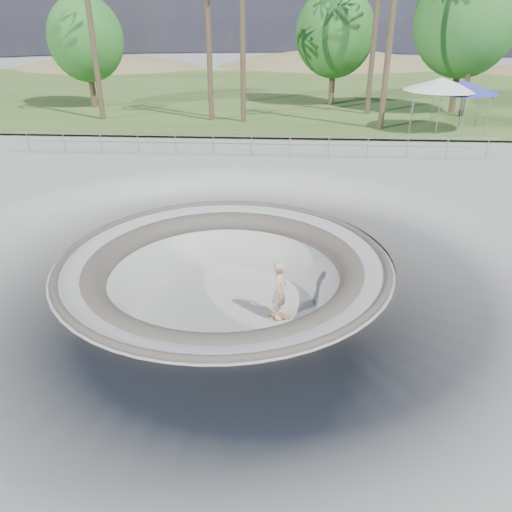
% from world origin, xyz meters
% --- Properties ---
extents(ground, '(180.00, 180.00, 0.00)m').
position_xyz_m(ground, '(0.00, 0.00, 0.00)').
color(ground, '#989893').
rests_on(ground, ground).
extents(skate_bowl, '(14.00, 14.00, 4.10)m').
position_xyz_m(skate_bowl, '(0.00, 0.00, -1.83)').
color(skate_bowl, '#989893').
rests_on(skate_bowl, ground).
extents(grass_strip, '(180.00, 36.00, 0.12)m').
position_xyz_m(grass_strip, '(0.00, 34.00, 0.22)').
color(grass_strip, '#385622').
rests_on(grass_strip, ground).
extents(distant_hills, '(103.20, 45.00, 28.60)m').
position_xyz_m(distant_hills, '(3.78, 57.17, -7.02)').
color(distant_hills, olive).
rests_on(distant_hills, ground).
extents(safety_railing, '(25.00, 0.06, 1.03)m').
position_xyz_m(safety_railing, '(0.00, 12.00, 0.69)').
color(safety_railing, gray).
rests_on(safety_railing, ground).
extents(skateboard, '(0.75, 0.28, 0.08)m').
position_xyz_m(skateboard, '(1.78, -0.32, -1.84)').
color(skateboard, '#99653D').
rests_on(skateboard, ground).
extents(skater, '(0.63, 0.79, 1.89)m').
position_xyz_m(skater, '(1.78, -0.32, -0.88)').
color(skater, tan).
rests_on(skater, skateboard).
extents(canopy_white, '(5.99, 5.99, 3.12)m').
position_xyz_m(canopy_white, '(10.93, 18.00, 3.02)').
color(canopy_white, gray).
rests_on(canopy_white, ground).
extents(canopy_blue, '(5.76, 5.76, 2.93)m').
position_xyz_m(canopy_blue, '(12.27, 18.15, 2.85)').
color(canopy_blue, gray).
rests_on(canopy_blue, ground).
extents(bushy_tree_left, '(5.49, 4.99, 7.92)m').
position_xyz_m(bushy_tree_left, '(-13.09, 25.06, 5.08)').
color(bushy_tree_left, brown).
rests_on(bushy_tree_left, ground).
extents(bushy_tree_mid, '(5.90, 5.36, 8.50)m').
position_xyz_m(bushy_tree_mid, '(5.20, 27.30, 5.45)').
color(bushy_tree_mid, brown).
rests_on(bushy_tree_mid, ground).
extents(bushy_tree_right, '(6.98, 6.34, 10.07)m').
position_xyz_m(bushy_tree_right, '(13.73, 24.33, 6.42)').
color(bushy_tree_right, brown).
rests_on(bushy_tree_right, ground).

